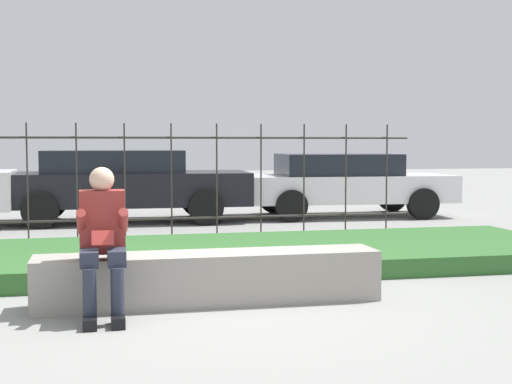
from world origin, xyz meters
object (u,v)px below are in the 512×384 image
at_px(person_seated_reader, 103,235).
at_px(car_parked_center, 122,183).
at_px(stone_bench, 210,281).
at_px(car_parked_right, 343,183).

relative_size(person_seated_reader, car_parked_center, 0.27).
bearing_deg(car_parked_center, person_seated_reader, -91.07).
height_order(stone_bench, person_seated_reader, person_seated_reader).
xyz_separation_m(stone_bench, car_parked_right, (3.78, 7.08, 0.47)).
xyz_separation_m(stone_bench, car_parked_center, (-0.56, 7.00, 0.51)).
bearing_deg(car_parked_right, car_parked_center, -176.36).
height_order(car_parked_right, car_parked_center, car_parked_center).
height_order(person_seated_reader, car_parked_right, person_seated_reader).
bearing_deg(person_seated_reader, car_parked_center, 86.93).
bearing_deg(car_parked_center, car_parked_right, 3.00).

